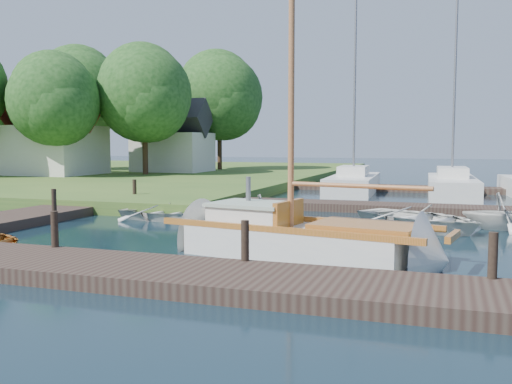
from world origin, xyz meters
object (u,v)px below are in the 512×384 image
(marina_boat_1, at_px, (353,182))
(house_a, at_px, (50,137))
(tender_a, at_px, (163,210))
(tree_2, at_px, (54,99))
(tree_7, at_px, (220,96))
(mooring_post_4, at_px, (54,201))
(house_c, at_px, (173,143))
(mooring_post_3, at_px, (493,255))
(tender_c, at_px, (419,215))
(mooring_post_1, at_px, (55,229))
(tender_d, at_px, (503,210))
(tender_b, at_px, (264,208))
(marina_boat_2, at_px, (452,184))
(sailboat, at_px, (305,242))
(mooring_post_5, at_px, (135,189))
(tree_3, at_px, (145,94))
(mooring_post_2, at_px, (245,241))
(tree_4, at_px, (79,93))

(marina_boat_1, relative_size, house_a, 1.55)
(tender_a, relative_size, house_a, 0.50)
(tree_2, xyz_separation_m, tree_7, (6.00, 12.00, 0.95))
(mooring_post_4, bearing_deg, house_c, 107.65)
(mooring_post_3, bearing_deg, tender_c, 102.29)
(mooring_post_1, distance_m, house_c, 29.22)
(tender_c, xyz_separation_m, tender_d, (2.38, 0.75, 0.19))
(tender_b, xyz_separation_m, marina_boat_2, (5.58, 12.77, 0.04))
(mooring_post_1, height_order, mooring_post_4, same)
(tree_2, bearing_deg, sailboat, -39.96)
(marina_boat_1, distance_m, tree_2, 19.05)
(sailboat, bearing_deg, mooring_post_5, 149.56)
(tender_c, relative_size, marina_boat_1, 0.42)
(tree_3, distance_m, tree_7, 8.26)
(mooring_post_4, height_order, tree_7, tree_7)
(tender_d, xyz_separation_m, marina_boat_1, (-6.32, 11.04, -0.05))
(mooring_post_4, xyz_separation_m, house_c, (-7.00, 22.00, 1.88))
(tender_d, relative_size, tree_3, 0.26)
(tender_b, relative_size, tree_2, 0.26)
(mooring_post_2, height_order, mooring_post_4, same)
(tender_c, height_order, tree_4, tree_4)
(tree_7, bearing_deg, marina_boat_2, -34.08)
(marina_boat_2, bearing_deg, mooring_post_4, 136.84)
(mooring_post_3, bearing_deg, house_a, 141.07)
(tree_7, bearing_deg, tree_4, -158.20)
(tender_a, xyz_separation_m, marina_boat_2, (9.24, 12.61, 0.26))
(house_c, bearing_deg, tender_a, -63.59)
(tree_4, bearing_deg, tender_b, -43.32)
(mooring_post_3, distance_m, tree_7, 36.31)
(sailboat, bearing_deg, tree_2, 150.16)
(tender_d, height_order, tree_3, tree_3)
(marina_boat_1, xyz_separation_m, house_a, (-20.46, 1.86, 2.40))
(mooring_post_1, xyz_separation_m, mooring_post_3, (9.00, 0.00, 0.00))
(marina_boat_2, bearing_deg, tender_d, -175.06)
(mooring_post_5, distance_m, tree_4, 23.40)
(mooring_post_5, bearing_deg, mooring_post_2, -49.64)
(mooring_post_5, height_order, tender_b, mooring_post_5)
(mooring_post_5, relative_size, tender_b, 0.39)
(tender_a, relative_size, tender_b, 1.52)
(mooring_post_1, relative_size, tree_4, 0.08)
(house_a, bearing_deg, tree_7, 51.47)
(mooring_post_2, distance_m, marina_boat_1, 19.17)
(mooring_post_2, bearing_deg, mooring_post_3, 0.00)
(tender_c, relative_size, tree_2, 0.52)
(tender_c, height_order, marina_boat_1, marina_boat_1)
(mooring_post_2, xyz_separation_m, tender_d, (5.28, 8.10, -0.09))
(marina_boat_1, relative_size, tree_4, 1.01)
(mooring_post_3, height_order, tender_c, mooring_post_3)
(mooring_post_5, height_order, marina_boat_1, marina_boat_1)
(tender_c, distance_m, tender_d, 2.50)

